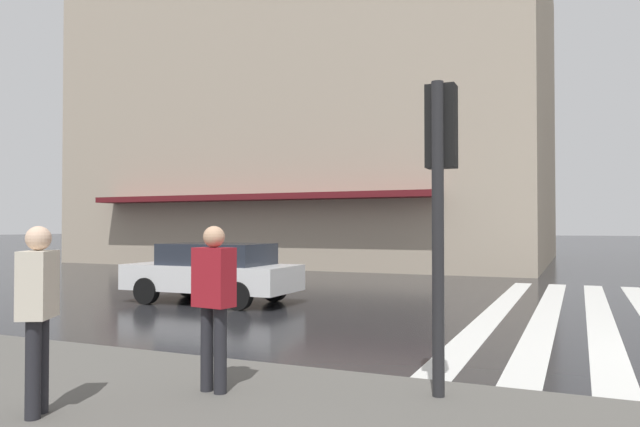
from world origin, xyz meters
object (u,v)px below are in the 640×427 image
object	(u,v)px
pedestrian_in_red_jacket	(214,294)
pedestrian_approaching_kerb	(38,304)
traffic_signal_post	(440,169)
car_white	(213,271)

from	to	relation	value
pedestrian_in_red_jacket	pedestrian_approaching_kerb	bearing A→B (deg)	141.39
traffic_signal_post	pedestrian_in_red_jacket	size ratio (longest dim) A/B	1.86
traffic_signal_post	car_white	xyz separation A→B (m)	(5.98, 6.71, -1.65)
pedestrian_in_red_jacket	car_white	bearing A→B (deg)	33.74
pedestrian_approaching_kerb	pedestrian_in_red_jacket	bearing A→B (deg)	-38.61
traffic_signal_post	pedestrian_approaching_kerb	distance (m)	4.00
traffic_signal_post	pedestrian_approaching_kerb	size ratio (longest dim) A/B	1.86
car_white	pedestrian_in_red_jacket	bearing A→B (deg)	-146.26
traffic_signal_post	pedestrian_in_red_jacket	xyz separation A→B (m)	(-0.88, 2.12, -1.27)
traffic_signal_post	pedestrian_approaching_kerb	bearing A→B (deg)	124.42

